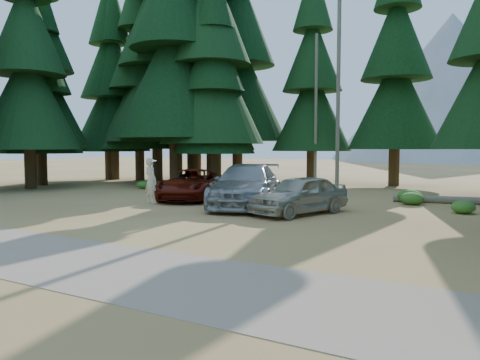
{
  "coord_description": "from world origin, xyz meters",
  "views": [
    {
      "loc": [
        9.96,
        -13.63,
        2.53
      ],
      "look_at": [
        0.83,
        2.32,
        1.25
      ],
      "focal_mm": 35.0,
      "sensor_mm": 36.0,
      "label": 1
    }
  ],
  "objects_px": {
    "silver_minivan_center": "(246,185)",
    "red_pickup": "(192,184)",
    "frisbee_player": "(151,180)",
    "log_mid": "(261,190)",
    "log_left": "(213,190)",
    "log_right": "(454,200)",
    "silver_minivan_right": "(299,195)"
  },
  "relations": [
    {
      "from": "silver_minivan_center",
      "to": "red_pickup",
      "type": "bearing_deg",
      "value": 145.58
    },
    {
      "from": "frisbee_player",
      "to": "log_mid",
      "type": "bearing_deg",
      "value": -68.18
    },
    {
      "from": "log_left",
      "to": "log_right",
      "type": "bearing_deg",
      "value": -3.01
    },
    {
      "from": "red_pickup",
      "to": "log_left",
      "type": "bearing_deg",
      "value": 86.33
    },
    {
      "from": "log_mid",
      "to": "red_pickup",
      "type": "bearing_deg",
      "value": -89.38
    },
    {
      "from": "silver_minivan_center",
      "to": "silver_minivan_right",
      "type": "height_order",
      "value": "silver_minivan_center"
    },
    {
      "from": "log_left",
      "to": "silver_minivan_right",
      "type": "bearing_deg",
      "value": -43.72
    },
    {
      "from": "silver_minivan_right",
      "to": "frisbee_player",
      "type": "relative_size",
      "value": 2.56
    },
    {
      "from": "red_pickup",
      "to": "silver_minivan_right",
      "type": "xyz_separation_m",
      "value": [
        6.49,
        -2.05,
        0.01
      ]
    },
    {
      "from": "red_pickup",
      "to": "log_mid",
      "type": "xyz_separation_m",
      "value": [
        1.42,
        4.61,
        -0.6
      ]
    },
    {
      "from": "silver_minivan_right",
      "to": "log_left",
      "type": "xyz_separation_m",
      "value": [
        -7.51,
        5.5,
        -0.58
      ]
    },
    {
      "from": "log_mid",
      "to": "log_right",
      "type": "xyz_separation_m",
      "value": [
        9.86,
        -0.19,
        0.03
      ]
    },
    {
      "from": "log_left",
      "to": "log_right",
      "type": "distance_m",
      "value": 12.34
    },
    {
      "from": "red_pickup",
      "to": "frisbee_player",
      "type": "distance_m",
      "value": 5.35
    },
    {
      "from": "log_right",
      "to": "silver_minivan_right",
      "type": "bearing_deg",
      "value": -137.12
    },
    {
      "from": "log_right",
      "to": "log_left",
      "type": "bearing_deg",
      "value": 173.91
    },
    {
      "from": "silver_minivan_center",
      "to": "log_left",
      "type": "relative_size",
      "value": 1.41
    },
    {
      "from": "red_pickup",
      "to": "frisbee_player",
      "type": "height_order",
      "value": "frisbee_player"
    },
    {
      "from": "red_pickup",
      "to": "silver_minivan_right",
      "type": "height_order",
      "value": "silver_minivan_right"
    },
    {
      "from": "log_left",
      "to": "log_mid",
      "type": "bearing_deg",
      "value": 17.95
    },
    {
      "from": "silver_minivan_center",
      "to": "log_mid",
      "type": "xyz_separation_m",
      "value": [
        -2.19,
        5.62,
        -0.76
      ]
    },
    {
      "from": "log_left",
      "to": "log_right",
      "type": "xyz_separation_m",
      "value": [
        12.3,
        0.97,
        0.01
      ]
    },
    {
      "from": "red_pickup",
      "to": "silver_minivan_center",
      "type": "bearing_deg",
      "value": -35.81
    },
    {
      "from": "red_pickup",
      "to": "log_mid",
      "type": "height_order",
      "value": "red_pickup"
    },
    {
      "from": "silver_minivan_center",
      "to": "log_right",
      "type": "xyz_separation_m",
      "value": [
        7.67,
        5.42,
        -0.73
      ]
    },
    {
      "from": "red_pickup",
      "to": "log_right",
      "type": "height_order",
      "value": "red_pickup"
    },
    {
      "from": "silver_minivan_right",
      "to": "log_right",
      "type": "relative_size",
      "value": 0.84
    },
    {
      "from": "silver_minivan_right",
      "to": "red_pickup",
      "type": "bearing_deg",
      "value": -178.76
    },
    {
      "from": "red_pickup",
      "to": "log_left",
      "type": "relative_size",
      "value": 1.21
    },
    {
      "from": "silver_minivan_center",
      "to": "silver_minivan_right",
      "type": "distance_m",
      "value": 3.07
    },
    {
      "from": "frisbee_player",
      "to": "log_left",
      "type": "height_order",
      "value": "frisbee_player"
    },
    {
      "from": "silver_minivan_center",
      "to": "log_mid",
      "type": "bearing_deg",
      "value": 92.43
    }
  ]
}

